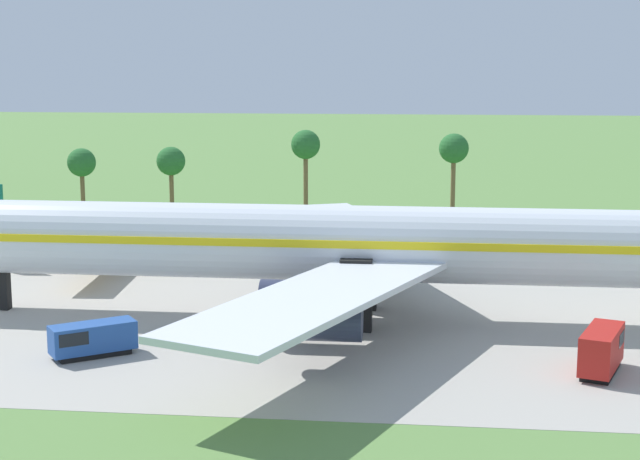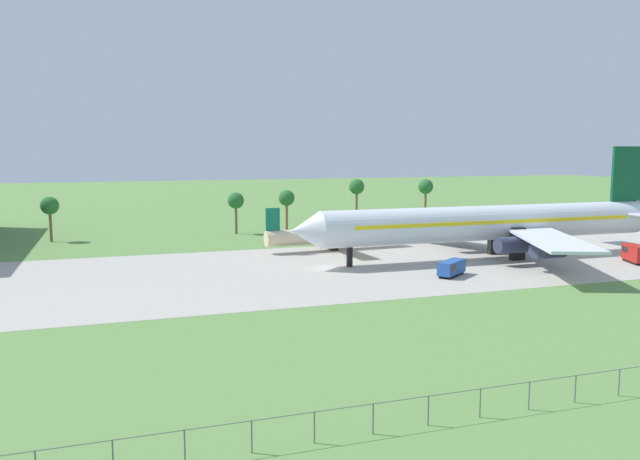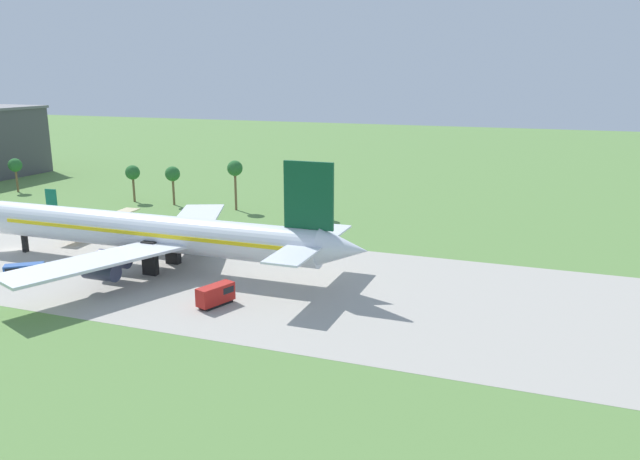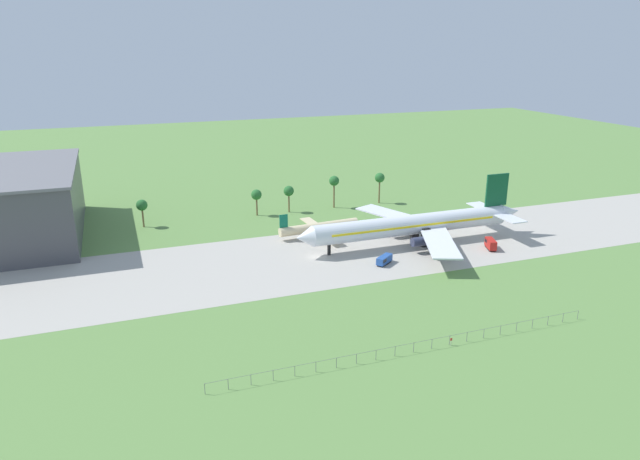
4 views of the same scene
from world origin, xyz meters
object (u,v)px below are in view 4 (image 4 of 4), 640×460
at_px(catering_van, 491,244).
at_px(baggage_tug, 384,260).
at_px(jet_airliner, 416,224).
at_px(regional_aircraft, 319,227).
at_px(no_stopping_sign, 451,341).
at_px(terminal_building, 15,203).

bearing_deg(catering_van, baggage_tug, -179.57).
bearing_deg(jet_airliner, catering_van, -32.58).
height_order(regional_aircraft, baggage_tug, regional_aircraft).
relative_size(baggage_tug, no_stopping_sign, 3.48).
distance_m(regional_aircraft, baggage_tug, 29.84).
height_order(jet_airliner, regional_aircraft, jet_airliner).
distance_m(regional_aircraft, terminal_building, 92.23).
bearing_deg(jet_airliner, baggage_tug, -144.00).
bearing_deg(catering_van, terminal_building, 155.41).
height_order(jet_airliner, terminal_building, terminal_building).
relative_size(jet_airliner, terminal_building, 1.20).
bearing_deg(terminal_building, baggage_tug, -32.03).
distance_m(jet_airliner, catering_van, 21.87).
height_order(baggage_tug, no_stopping_sign, baggage_tug).
relative_size(jet_airliner, regional_aircraft, 2.84).
distance_m(jet_airliner, no_stopping_sign, 60.34).
xyz_separation_m(regional_aircraft, catering_van, (42.47, -28.39, -1.13)).
bearing_deg(no_stopping_sign, baggage_tug, 80.96).
relative_size(jet_airliner, no_stopping_sign, 43.82).
bearing_deg(no_stopping_sign, regional_aircraft, 90.99).
bearing_deg(terminal_building, no_stopping_sign, -49.54).
xyz_separation_m(jet_airliner, baggage_tug, (-16.22, -11.78, -4.77)).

